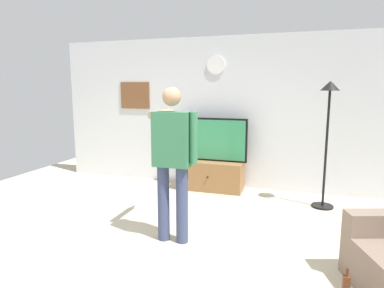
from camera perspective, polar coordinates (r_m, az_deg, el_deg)
The scene contains 8 objects.
ground_plane at distance 3.78m, azimuth -5.27°, elevation -18.89°, with size 8.40×8.40×0.00m, color beige.
back_wall at distance 6.17m, azimuth 5.33°, elevation 5.27°, with size 6.40×0.10×2.70m, color silver.
tv_stand at distance 6.04m, azimuth 3.25°, elevation -5.31°, with size 1.13×0.50×0.52m.
television at distance 5.95m, azimuth 3.42°, elevation 0.77°, with size 1.25×0.07×0.76m.
wall_clock at distance 6.14m, azimuth 4.12°, elevation 13.22°, with size 0.33×0.33×0.03m, color white.
framed_picture at distance 6.70m, azimuth -9.58°, elevation 8.12°, with size 0.61×0.04×0.51m, color brown.
floor_lamp at distance 5.32m, azimuth 22.06°, elevation 4.06°, with size 0.32×0.32×1.90m.
person_standing_nearer_lamp at distance 3.86m, azimuth -3.30°, elevation -1.95°, with size 0.60×0.78×1.81m.
Camera 1 is at (1.32, -3.06, 1.79)m, focal length 31.49 mm.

